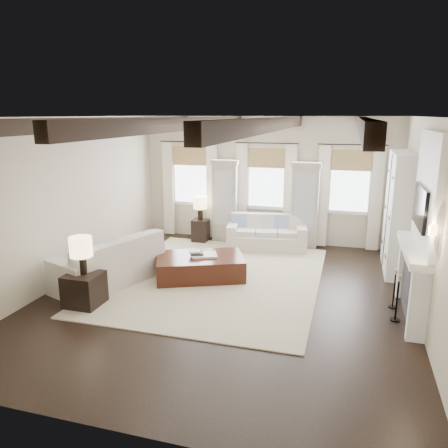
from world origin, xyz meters
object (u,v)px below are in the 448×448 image
(sofa_left, at_px, (112,265))
(side_table_back, at_px, (201,231))
(ottoman, at_px, (200,267))
(side_table_front, at_px, (84,290))
(sofa_back, at_px, (267,235))

(sofa_left, relative_size, side_table_back, 4.06)
(ottoman, height_order, side_table_front, side_table_front)
(sofa_back, bearing_deg, side_table_back, 177.28)
(side_table_front, height_order, side_table_back, side_table_back)
(ottoman, distance_m, side_table_front, 2.36)
(side_table_front, bearing_deg, sofa_left, 93.03)
(ottoman, height_order, side_table_back, side_table_back)
(ottoman, bearing_deg, sofa_back, 45.65)
(sofa_back, distance_m, side_table_front, 4.85)
(side_table_front, distance_m, side_table_back, 4.35)
(side_table_front, xyz_separation_m, side_table_back, (0.64, 4.30, 0.00))
(ottoman, xyz_separation_m, side_table_back, (-0.85, 2.47, 0.07))
(sofa_back, relative_size, ottoman, 1.18)
(sofa_left, distance_m, side_table_back, 3.36)
(ottoman, relative_size, side_table_back, 2.95)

